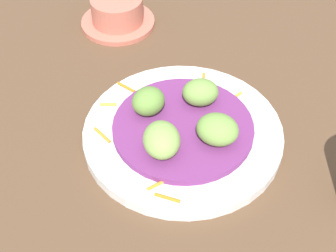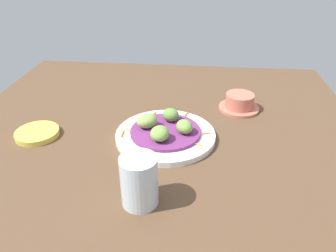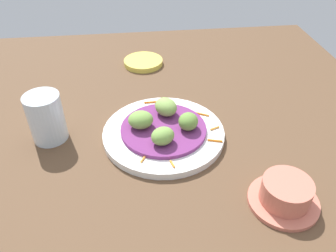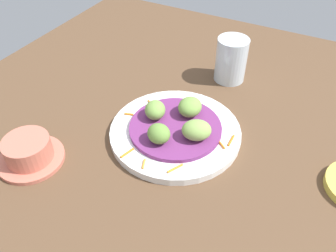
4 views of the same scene
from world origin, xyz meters
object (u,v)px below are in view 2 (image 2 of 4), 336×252
main_plate (166,135)px  guac_scoop_right (147,121)px  guac_scoop_left (184,127)px  water_glass (138,181)px  side_plate_small (37,133)px  terracotta_bowl (239,103)px  guac_scoop_center (171,115)px  guac_scoop_back (160,133)px

main_plate → guac_scoop_right: 5.97cm
main_plate → guac_scoop_left: size_ratio=5.40×
main_plate → water_glass: size_ratio=2.47×
main_plate → side_plate_small: 33.33cm
main_plate → guac_scoop_right: bearing=-100.1°
side_plate_small → terracotta_bowl: size_ratio=0.93×
guac_scoop_center → guac_scoop_right: bearing=-55.1°
guac_scoop_back → terracotta_bowl: (-22.82, 20.99, -1.96)cm
side_plate_small → water_glass: size_ratio=1.08×
guac_scoop_center → guac_scoop_back: size_ratio=0.85×
side_plate_small → water_glass: water_glass is taller
guac_scoop_back → terracotta_bowl: size_ratio=0.43×
main_plate → water_glass: bearing=-6.2°
side_plate_small → guac_scoop_back: bearing=85.8°
guac_scoop_right → guac_scoop_center: bearing=124.9°
water_glass → main_plate: bearing=173.8°
guac_scoop_left → guac_scoop_back: bearing=-55.1°
guac_scoop_left → guac_scoop_right: 9.79cm
guac_scoop_left → guac_scoop_right: size_ratio=0.87×
guac_scoop_left → water_glass: water_glass is taller
guac_scoop_right → water_glass: size_ratio=0.53×
guac_scoop_right → side_plate_small: size_ratio=0.49×
guac_scoop_left → terracotta_bowl: 24.37cm
side_plate_small → terracotta_bowl: (-20.46, 53.37, 1.42)cm
main_plate → terracotta_bowl: terracotta_bowl is taller
guac_scoop_center → main_plate: bearing=-10.1°
guac_scoop_back → water_glass: size_ratio=0.50×
guac_scoop_left → guac_scoop_back: size_ratio=0.91×
guac_scoop_center → guac_scoop_right: size_ratio=0.81×
guac_scoop_left → guac_scoop_right: guac_scoop_right is taller
guac_scoop_right → water_glass: water_glass is taller
guac_scoop_back → side_plate_small: 32.64cm
guac_scoop_left → guac_scoop_center: (-5.68, -3.96, 0.07)cm
guac_scoop_back → water_glass: bearing=-5.2°
guac_scoop_center → side_plate_small: 35.03cm
water_glass → guac_scoop_left: bearing=162.1°
guac_scoop_right → side_plate_small: bearing=-83.3°
guac_scoop_center → guac_scoop_back: same height
side_plate_small → terracotta_bowl: bearing=111.0°
guac_scoop_right → main_plate: bearing=79.9°
main_plate → guac_scoop_center: size_ratio=5.78×
water_glass → guac_scoop_back: bearing=174.8°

